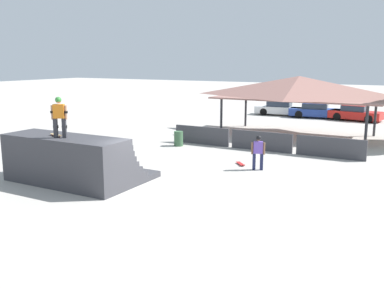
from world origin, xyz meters
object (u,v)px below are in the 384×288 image
Objects in this scene: bystander_walking at (258,150)px; parked_car_blue at (316,111)px; trash_bin at (179,139)px; parked_car_white at (280,109)px; skater_on_deck at (59,114)px; skateboard_on_deck at (56,135)px; skateboard_on_ground at (241,164)px; parked_car_red at (355,113)px.

parked_car_blue is at bearing -104.88° from bystander_walking.
trash_bin is 16.62m from parked_car_white.
skater_on_deck is at bearing 26.17° from bystander_walking.
skater_on_deck is 1.00× the size of bystander_walking.
trash_bin is (-5.96, 3.03, -0.50)m from bystander_walking.
parked_car_blue is (4.30, 25.35, -1.39)m from skateboard_on_deck.
trash_bin is at bearing 112.54° from skateboard_on_deck.
parked_car_blue is (-1.90, 19.38, -0.33)m from bystander_walking.
skateboard_on_ground is (-1.03, 0.49, -0.87)m from bystander_walking.
skater_on_deck reaches higher than parked_car_blue.
parked_car_blue is (3.89, 25.52, -2.24)m from skater_on_deck.
parked_car_white and parked_car_red have the same top height.
skateboard_on_ground is 0.17× the size of parked_car_white.
parked_car_red is (7.14, 25.32, -2.24)m from skater_on_deck.
skateboard_on_deck is (-0.41, 0.17, -0.85)m from skater_on_deck.
bystander_walking reaches higher than parked_car_blue.
skater_on_deck reaches higher than skateboard_on_ground.
parked_car_red is (1.35, 19.18, -0.33)m from bystander_walking.
skater_on_deck is 0.37× the size of parked_car_red.
trash_bin is at bearing -106.12° from parked_car_red.
parked_car_white is 0.98× the size of parked_car_blue.
skater_on_deck reaches higher than bystander_walking.
parked_car_blue is (-0.87, 18.90, 0.54)m from skateboard_on_ground.
bystander_walking reaches higher than trash_bin.
skateboard_on_deck is at bearing 23.43° from bystander_walking.
trash_bin is 16.85m from parked_car_blue.
skateboard_on_deck is 0.19× the size of parked_car_red.
skater_on_deck is 8.62m from skateboard_on_ground.
skateboard_on_deck is at bearing -98.48° from parked_car_red.
parked_car_white is at bearing -175.71° from parked_car_red.
parked_car_white is (-5.15, 19.63, -0.33)m from bystander_walking.
parked_car_red is at bearing 45.43° from skater_on_deck.
bystander_walking is 19.23m from parked_car_red.
parked_car_white is at bearing 151.01° from skateboard_on_ground.
parked_car_blue is at bearing 104.45° from skateboard_on_deck.
parked_car_red is (6.49, -0.45, -0.00)m from parked_car_white.
skater_on_deck reaches higher than parked_car_red.
parked_car_red is at bearing 65.65° from trash_bin.
parked_car_white is at bearing -95.79° from bystander_walking.
skater_on_deck is 0.35× the size of parked_car_white.
parked_car_blue is 1.08× the size of parked_car_red.
skater_on_deck reaches higher than parked_car_white.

